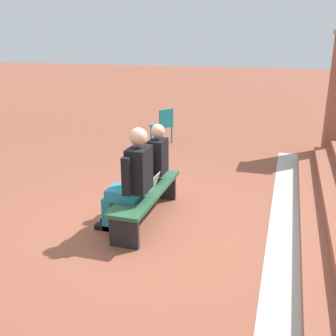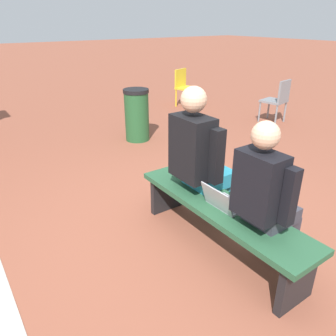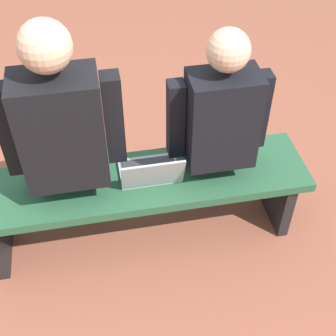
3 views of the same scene
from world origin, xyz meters
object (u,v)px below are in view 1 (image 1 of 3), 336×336
(person_student, at_px, (151,164))
(plastic_chair_foreground, at_px, (163,124))
(laptop, at_px, (148,185))
(bench, at_px, (147,196))
(person_adult, at_px, (131,178))

(person_student, distance_m, plastic_chair_foreground, 3.79)
(plastic_chair_foreground, bearing_deg, laptop, 14.85)
(bench, relative_size, person_student, 1.40)
(person_student, distance_m, person_adult, 0.76)
(laptop, height_order, plastic_chair_foreground, plastic_chair_foreground)
(person_student, xyz_separation_m, person_adult, (0.76, -0.01, 0.05))
(person_adult, bearing_deg, laptop, 168.46)
(laptop, relative_size, plastic_chair_foreground, 0.38)
(bench, relative_size, person_adult, 1.29)
(laptop, bearing_deg, person_student, -167.80)
(laptop, xyz_separation_m, plastic_chair_foreground, (-4.01, -1.06, -0.02))
(bench, xyz_separation_m, plastic_chair_foreground, (-4.06, -1.05, 0.13))
(person_student, height_order, laptop, person_student)
(bench, bearing_deg, laptop, 166.44)
(person_student, bearing_deg, bench, 9.06)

